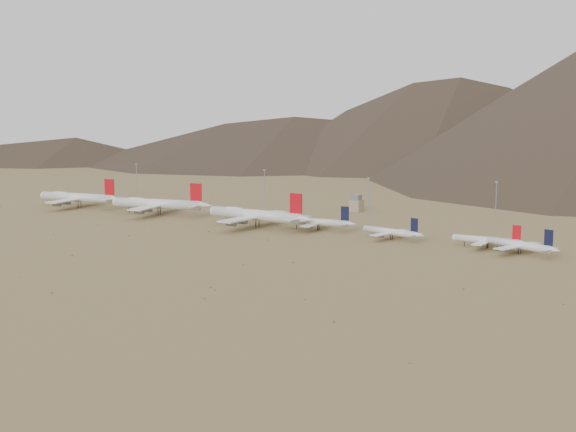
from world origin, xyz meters
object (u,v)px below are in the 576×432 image
Objects in this scene: narrowbody_a at (319,222)px; widebody_east at (256,215)px; widebody_centre at (158,204)px; control_tower at (356,204)px; narrowbody_b at (392,232)px; widebody_west at (78,197)px.

widebody_east is at bearing -169.41° from narrowbody_a.
widebody_centre is 89.44m from widebody_east.
narrowbody_a is (126.22, 4.52, -2.83)m from widebody_centre.
narrowbody_a is 89.97m from control_tower.
narrowbody_b is (88.83, 6.79, -3.52)m from widebody_east.
narrowbody_a is at bearing -7.17° from widebody_west.
narrowbody_a is (37.17, 12.91, -2.96)m from widebody_east.
control_tower is (103.34, 91.53, -2.50)m from widebody_centre.
widebody_west is 201.76m from narrowbody_a.
narrowbody_b reaches higher than control_tower.
widebody_west is 0.95× the size of widebody_east.
widebody_west is 202.39m from control_tower.
widebody_west is 1.79× the size of narrowbody_b.
narrowbody_a reaches higher than narrowbody_b.
widebody_east is at bearing -19.56° from widebody_centre.
narrowbody_a is at bearing -75.27° from control_tower.
control_tower is at bearing 27.35° from widebody_centre.
widebody_centre reaches higher than control_tower.
widebody_centre is 0.96× the size of widebody_east.
widebody_west is 1.59× the size of narrowbody_a.
widebody_east is (89.05, -8.39, 0.13)m from widebody_centre.
widebody_west is 0.99× the size of widebody_centre.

